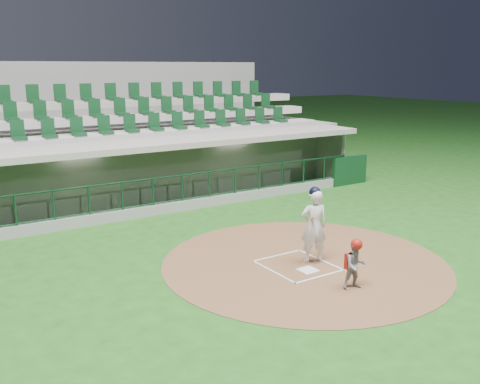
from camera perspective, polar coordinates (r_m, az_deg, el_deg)
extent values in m
plane|color=#1A4E16|center=(13.72, 5.36, -7.49)|extent=(120.00, 120.00, 0.00)
cylinder|color=brown|center=(13.75, 6.87, -7.45)|extent=(7.20, 7.20, 0.01)
cube|color=white|center=(13.21, 7.27, -8.27)|extent=(0.43, 0.43, 0.02)
cube|color=white|center=(13.06, 3.58, -8.46)|extent=(0.05, 1.80, 0.01)
cube|color=white|center=(13.95, 8.57, -7.14)|extent=(0.05, 1.80, 0.01)
cube|color=white|center=(14.12, 3.97, -6.77)|extent=(1.55, 0.05, 0.01)
cube|color=white|center=(12.89, 8.57, -8.88)|extent=(1.55, 0.05, 0.01)
cube|color=gray|center=(20.00, -8.12, -2.53)|extent=(15.00, 3.00, 0.10)
cube|color=slate|center=(21.11, -10.09, 2.14)|extent=(15.00, 0.20, 2.70)
cube|color=#ABA797|center=(20.95, -9.99, 2.76)|extent=(13.50, 0.04, 0.90)
cube|color=gray|center=(23.74, 8.40, 3.43)|extent=(0.20, 3.00, 2.70)
cube|color=gray|center=(19.20, -8.08, 5.51)|extent=(15.40, 3.50, 0.20)
cube|color=gray|center=(18.47, -6.15, -1.54)|extent=(15.00, 0.15, 0.40)
cube|color=black|center=(18.13, -6.27, 3.27)|extent=(15.00, 0.01, 0.95)
cube|color=brown|center=(20.86, -9.37, -1.13)|extent=(12.75, 0.40, 0.45)
cube|color=white|center=(18.41, -16.90, 4.33)|extent=(1.30, 0.35, 0.04)
cube|color=white|center=(20.86, -0.85, 5.89)|extent=(1.30, 0.35, 0.04)
cube|color=black|center=(22.84, 11.59, 2.27)|extent=(1.80, 0.18, 1.20)
imported|color=#A7121E|center=(19.56, -15.82, -0.46)|extent=(1.08, 0.57, 1.76)
imported|color=#A7121A|center=(21.03, -4.81, 0.73)|extent=(0.91, 0.74, 1.60)
imported|color=#A81217|center=(22.41, -0.16, 1.72)|extent=(1.67, 0.89, 1.72)
cube|color=gray|center=(22.56, -11.78, 3.55)|extent=(17.00, 6.50, 2.50)
cube|color=#A9A599|center=(21.02, -10.41, 6.09)|extent=(16.60, 0.95, 0.30)
cube|color=#9B968C|center=(21.83, -11.45, 7.76)|extent=(16.60, 0.95, 0.30)
cube|color=gray|center=(22.68, -12.43, 9.30)|extent=(16.60, 0.95, 0.30)
cube|color=slate|center=(25.51, -14.72, 7.61)|extent=(17.00, 0.25, 5.05)
imported|color=silver|center=(13.50, 7.87, -3.65)|extent=(0.80, 0.66, 1.87)
sphere|color=black|center=(13.27, 7.99, -0.02)|extent=(0.28, 0.28, 0.28)
cylinder|color=#AE884F|center=(13.07, 7.80, -2.82)|extent=(0.58, 0.79, 0.39)
imported|color=gray|center=(12.21, 12.22, -7.66)|extent=(0.63, 0.56, 1.07)
sphere|color=#A21911|center=(12.05, 12.33, -5.50)|extent=(0.26, 0.26, 0.26)
cube|color=#A01711|center=(12.28, 11.74, -7.15)|extent=(0.32, 0.10, 0.35)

